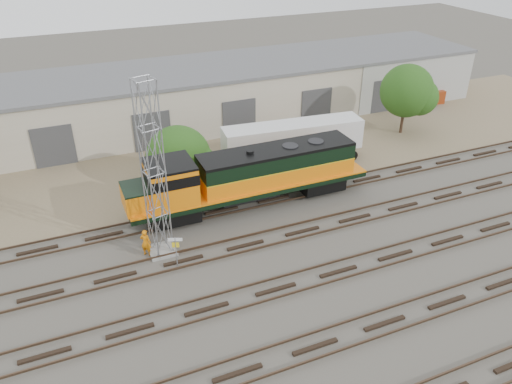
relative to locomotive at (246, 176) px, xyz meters
name	(u,v)px	position (x,y,z in m)	size (l,w,h in m)	color
ground	(313,245)	(2.13, -6.00, -2.37)	(140.00, 140.00, 0.00)	#47423A
dirt_strip	(230,151)	(2.13, 9.00, -2.36)	(80.00, 16.00, 0.02)	#726047
tracks	(338,271)	(2.13, -9.00, -2.29)	(80.00, 20.40, 0.28)	black
warehouse	(202,94)	(2.17, 16.98, 0.28)	(58.40, 10.40, 5.30)	#BDB09D
locomotive	(246,176)	(0.00, 0.00, 0.00)	(17.21, 3.02, 4.14)	black
signal_tower	(154,176)	(-6.78, -3.05, 2.90)	(1.60, 1.60, 10.86)	gray
sign_post	(176,246)	(-6.30, -4.78, -0.95)	(0.79, 0.34, 2.04)	gray
worker	(146,242)	(-7.71, -2.94, -1.48)	(0.65, 0.43, 1.78)	orange
semi_trailer	(296,138)	(6.28, 4.79, -0.16)	(11.61, 3.36, 3.52)	silver
dumpster_blue	(426,99)	(25.31, 11.70, -1.62)	(1.60, 1.50, 1.50)	navy
dumpster_red	(436,96)	(26.91, 12.06, -1.67)	(1.50, 1.40, 1.40)	maroon
tree_mid	(183,160)	(-3.16, 4.81, -0.33)	(5.16, 4.91, 4.91)	#382619
tree_east	(410,92)	(18.57, 6.48, 1.57)	(5.02, 4.78, 6.46)	#382619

